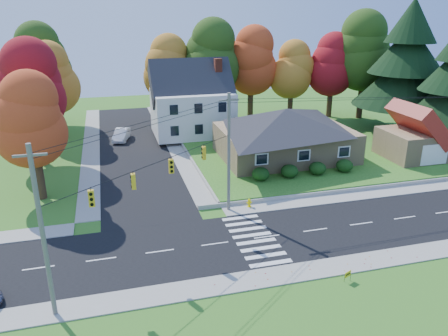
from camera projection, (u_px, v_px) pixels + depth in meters
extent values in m
plane|color=#3D7923|center=(267.00, 237.00, 32.68)|extent=(120.00, 120.00, 0.00)
cube|color=black|center=(267.00, 237.00, 32.67)|extent=(90.00, 8.00, 0.02)
cube|color=black|center=(133.00, 146.00, 54.25)|extent=(8.00, 44.00, 0.02)
cube|color=#9C9A90|center=(246.00, 209.00, 37.19)|extent=(90.00, 2.00, 0.08)
cube|color=#9C9A90|center=(294.00, 273.00, 28.13)|extent=(90.00, 2.00, 0.08)
cube|color=#3D7923|center=(305.00, 142.00, 54.82)|extent=(30.00, 30.00, 0.50)
cube|color=tan|center=(284.00, 142.00, 48.42)|extent=(14.00, 10.00, 3.20)
pyramid|color=#26262B|center=(286.00, 119.00, 47.49)|extent=(14.60, 10.60, 2.20)
cube|color=silver|center=(192.00, 113.00, 56.90)|extent=(10.00, 8.00, 5.60)
pyramid|color=#26262B|center=(191.00, 82.00, 55.53)|extent=(10.40, 8.40, 2.40)
cube|color=brown|center=(218.00, 96.00, 57.08)|extent=(0.90, 0.90, 9.60)
cube|color=tan|center=(416.00, 144.00, 48.28)|extent=(7.00, 6.00, 3.00)
pyramid|color=maroon|center=(419.00, 124.00, 47.49)|extent=(7.30, 6.30, 1.60)
cube|color=silver|center=(435.00, 155.00, 45.62)|extent=(3.20, 0.10, 2.20)
ellipsoid|color=#163A10|center=(261.00, 174.00, 41.90)|extent=(1.70, 1.70, 1.27)
ellipsoid|color=#163A10|center=(290.00, 171.00, 42.64)|extent=(1.70, 1.70, 1.27)
ellipsoid|color=#163A10|center=(317.00, 168.00, 43.38)|extent=(1.70, 1.70, 1.27)
ellipsoid|color=#163A10|center=(345.00, 166.00, 44.12)|extent=(1.70, 1.70, 1.27)
cylinder|color=#666059|center=(43.00, 235.00, 22.67)|extent=(0.26, 0.26, 10.00)
cube|color=#666059|center=(30.00, 155.00, 21.15)|extent=(1.60, 0.12, 0.12)
cylinder|color=#666059|center=(229.00, 154.00, 35.29)|extent=(0.26, 0.26, 10.00)
cube|color=#666059|center=(229.00, 100.00, 33.78)|extent=(1.60, 0.12, 0.12)
cube|color=gold|center=(91.00, 198.00, 24.77)|extent=(0.34, 0.26, 1.00)
cube|color=gold|center=(133.00, 181.00, 27.20)|extent=(0.26, 0.34, 1.00)
cube|color=gold|center=(171.00, 166.00, 29.81)|extent=(0.34, 0.26, 1.00)
cube|color=gold|center=(204.00, 153.00, 32.54)|extent=(0.26, 0.34, 1.00)
cylinder|color=black|center=(155.00, 163.00, 28.43)|extent=(13.02, 10.43, 0.04)
cylinder|color=#3F2A19|center=(170.00, 105.00, 61.88)|extent=(0.80, 0.80, 5.40)
sphere|color=#B47222|center=(169.00, 77.00, 60.54)|extent=(6.72, 6.72, 6.72)
sphere|color=#B47222|center=(168.00, 65.00, 59.96)|extent=(5.91, 5.91, 5.91)
sphere|color=#B47222|center=(168.00, 52.00, 59.38)|extent=(5.11, 5.11, 5.11)
cylinder|color=#3F2A19|center=(213.00, 101.00, 62.30)|extent=(0.86, 0.86, 6.30)
sphere|color=#2A4A14|center=(213.00, 69.00, 60.73)|extent=(7.84, 7.84, 7.84)
sphere|color=#2A4A14|center=(212.00, 54.00, 60.06)|extent=(6.90, 6.90, 6.90)
sphere|color=#2A4A14|center=(212.00, 39.00, 59.38)|extent=(5.96, 5.96, 5.96)
cylinder|color=#3F2A19|center=(250.00, 99.00, 64.76)|extent=(0.83, 0.83, 5.85)
sphere|color=#C13F1A|center=(251.00, 70.00, 63.30)|extent=(7.28, 7.28, 7.28)
sphere|color=#C13F1A|center=(251.00, 57.00, 62.68)|extent=(6.41, 6.41, 6.41)
sphere|color=#C13F1A|center=(252.00, 44.00, 62.05)|extent=(5.53, 5.53, 5.53)
cylinder|color=#3F2A19|center=(290.00, 101.00, 65.49)|extent=(0.77, 0.77, 4.95)
sphere|color=#B47222|center=(292.00, 77.00, 64.26)|extent=(6.16, 6.16, 6.16)
sphere|color=#B47222|center=(292.00, 67.00, 63.73)|extent=(5.42, 5.42, 5.42)
sphere|color=#B47222|center=(293.00, 56.00, 63.20)|extent=(4.68, 4.68, 4.68)
cylinder|color=#3F2A19|center=(330.00, 99.00, 65.98)|extent=(0.80, 0.80, 5.40)
sphere|color=maroon|center=(332.00, 73.00, 64.64)|extent=(6.72, 6.72, 6.72)
sphere|color=maroon|center=(333.00, 61.00, 64.06)|extent=(5.91, 5.91, 5.91)
sphere|color=maroon|center=(334.00, 49.00, 63.48)|extent=(5.11, 5.11, 5.11)
cylinder|color=#3F2A19|center=(361.00, 96.00, 64.92)|extent=(0.89, 0.89, 6.75)
sphere|color=#2A4A14|center=(365.00, 62.00, 63.24)|extent=(8.40, 8.40, 8.40)
sphere|color=#2A4A14|center=(366.00, 47.00, 62.52)|extent=(7.39, 7.39, 7.39)
sphere|color=#2A4A14|center=(368.00, 32.00, 61.80)|extent=(6.38, 6.38, 6.38)
cylinder|color=#3F2A19|center=(399.00, 120.00, 58.59)|extent=(0.40, 0.40, 2.88)
cone|color=black|center=(404.00, 80.00, 56.72)|extent=(12.80, 12.80, 6.72)
cone|color=black|center=(409.00, 49.00, 55.39)|extent=(9.60, 9.60, 6.08)
cone|color=black|center=(413.00, 20.00, 54.18)|extent=(6.40, 6.40, 5.44)
cylinder|color=#3F2A19|center=(448.00, 137.00, 51.65)|extent=(0.40, 0.40, 2.52)
cylinder|color=#3F2A19|center=(39.00, 172.00, 38.51)|extent=(0.77, 0.77, 4.95)
sphere|color=#C13F1A|center=(33.00, 133.00, 37.27)|extent=(6.16, 6.16, 6.16)
sphere|color=#C13F1A|center=(30.00, 116.00, 36.74)|extent=(5.42, 5.42, 5.42)
sphere|color=#C13F1A|center=(27.00, 98.00, 36.21)|extent=(4.68, 4.68, 4.68)
cylinder|color=#3F2A19|center=(40.00, 138.00, 47.16)|extent=(0.83, 0.83, 5.85)
sphere|color=maroon|center=(34.00, 99.00, 45.71)|extent=(7.28, 7.28, 7.28)
sphere|color=maroon|center=(31.00, 82.00, 45.08)|extent=(6.41, 6.41, 6.41)
sphere|color=maroon|center=(29.00, 64.00, 44.45)|extent=(5.53, 5.53, 5.53)
cylinder|color=#3F2A19|center=(58.00, 118.00, 56.55)|extent=(0.80, 0.80, 5.40)
sphere|color=#B47222|center=(54.00, 88.00, 55.20)|extent=(6.72, 6.72, 6.72)
sphere|color=#B47222|center=(52.00, 75.00, 54.62)|extent=(5.91, 5.91, 5.91)
sphere|color=#B47222|center=(50.00, 61.00, 54.04)|extent=(5.11, 5.11, 5.11)
cylinder|color=#3F2A19|center=(47.00, 103.00, 63.14)|extent=(0.86, 0.86, 6.30)
sphere|color=#2A4A14|center=(43.00, 72.00, 61.58)|extent=(7.84, 7.84, 7.84)
sphere|color=#2A4A14|center=(41.00, 57.00, 60.90)|extent=(6.90, 6.90, 6.90)
sphere|color=#2A4A14|center=(39.00, 43.00, 60.23)|extent=(5.96, 5.96, 5.96)
imported|color=silver|center=(122.00, 135.00, 56.27)|extent=(2.67, 4.77, 1.49)
cylinder|color=#FDE100|center=(249.00, 207.00, 37.50)|extent=(0.36, 0.36, 0.10)
cylinder|color=#FDE100|center=(249.00, 204.00, 37.39)|extent=(0.24, 0.24, 0.55)
sphere|color=#FDE100|center=(249.00, 200.00, 37.28)|extent=(0.26, 0.26, 0.26)
cylinder|color=#FDE100|center=(249.00, 203.00, 37.36)|extent=(0.45, 0.14, 0.12)
cylinder|color=black|center=(345.00, 279.00, 27.23)|extent=(0.02, 0.02, 0.47)
cylinder|color=black|center=(350.00, 278.00, 27.34)|extent=(0.02, 0.02, 0.47)
cube|color=gold|center=(348.00, 274.00, 27.19)|extent=(0.53, 0.25, 0.38)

